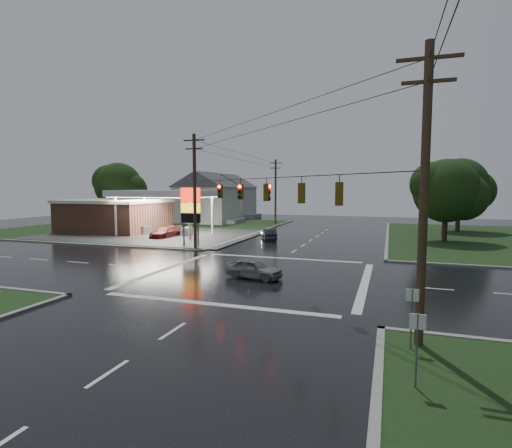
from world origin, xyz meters
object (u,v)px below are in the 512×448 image
(utility_pole_se, at_px, (424,192))
(tree_ne_near, at_px, (448,191))
(tree_ne_far, at_px, (461,186))
(utility_pole_n, at_px, (276,190))
(tree_nw_behind, at_px, (119,186))
(car_crossing, at_px, (254,269))
(pylon_sign, at_px, (191,207))
(house_near, at_px, (207,197))
(utility_pole_nw, at_px, (195,190))
(house_far, at_px, (229,195))
(gas_station, at_px, (122,213))
(car_pump, at_px, (165,232))
(car_north, at_px, (269,235))

(utility_pole_se, xyz_separation_m, tree_ne_near, (4.64, 31.49, -0.16))
(tree_ne_far, bearing_deg, utility_pole_n, 171.45)
(tree_nw_behind, height_order, car_crossing, tree_nw_behind)
(pylon_sign, relative_size, tree_ne_near, 0.67)
(utility_pole_se, relative_size, tree_ne_far, 1.12)
(utility_pole_n, bearing_deg, house_near, -170.09)
(tree_nw_behind, bearing_deg, utility_pole_nw, -40.10)
(house_far, xyz_separation_m, tree_ne_near, (36.09, -26.01, 1.16))
(tree_ne_near, bearing_deg, utility_pole_se, -98.38)
(tree_ne_far, bearing_deg, tree_ne_near, -104.07)
(tree_ne_far, bearing_deg, house_far, 160.29)
(pylon_sign, bearing_deg, tree_nw_behind, 140.13)
(gas_station, xyz_separation_m, utility_pole_nw, (16.18, -10.20, 3.17))
(tree_ne_far, distance_m, car_pump, 38.84)
(utility_pole_n, bearing_deg, gas_station, -131.47)
(house_far, xyz_separation_m, car_pump, (5.19, -32.11, -3.74))
(car_north, xyz_separation_m, car_crossing, (4.56, -18.59, 0.01))
(utility_pole_nw, height_order, car_north, utility_pole_nw)
(utility_pole_se, bearing_deg, tree_ne_far, 80.02)
(utility_pole_se, bearing_deg, car_pump, 135.97)
(car_north, relative_size, car_pump, 0.84)
(tree_nw_behind, relative_size, tree_ne_near, 1.11)
(utility_pole_nw, distance_m, utility_pole_se, 26.87)
(pylon_sign, relative_size, car_north, 1.54)
(utility_pole_nw, xyz_separation_m, tree_ne_far, (26.65, 24.49, 0.46))
(gas_station, distance_m, tree_nw_behind, 13.63)
(tree_nw_behind, height_order, tree_ne_far, tree_nw_behind)
(gas_station, height_order, utility_pole_se, utility_pole_se)
(utility_pole_se, distance_m, car_north, 31.07)
(utility_pole_n, distance_m, car_pump, 23.76)
(utility_pole_n, distance_m, tree_nw_behind, 25.63)
(utility_pole_n, height_order, house_far, utility_pole_n)
(car_north, xyz_separation_m, car_pump, (-12.26, -1.87, 0.03))
(car_north, bearing_deg, utility_pole_se, 94.01)
(utility_pole_nw, height_order, house_far, utility_pole_nw)
(gas_station, height_order, house_far, house_far)
(pylon_sign, height_order, tree_ne_far, tree_ne_far)
(gas_station, bearing_deg, utility_pole_n, 48.53)
(utility_pole_nw, bearing_deg, utility_pole_n, 90.00)
(tree_ne_near, relative_size, tree_ne_far, 0.92)
(utility_pole_se, height_order, tree_ne_far, utility_pole_se)
(utility_pole_se, height_order, utility_pole_n, utility_pole_se)
(house_near, xyz_separation_m, house_far, (-1.00, 12.00, 0.00))
(tree_ne_near, xyz_separation_m, car_north, (-18.65, -4.23, -4.92))
(tree_nw_behind, bearing_deg, utility_pole_se, -42.34)
(car_north, bearing_deg, car_pump, -14.50)
(utility_pole_n, bearing_deg, utility_pole_se, -68.20)
(utility_pole_nw, relative_size, utility_pole_se, 1.00)
(tree_nw_behind, distance_m, tree_ne_near, 48.65)
(house_near, xyz_separation_m, car_crossing, (21.00, -36.83, -3.76))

